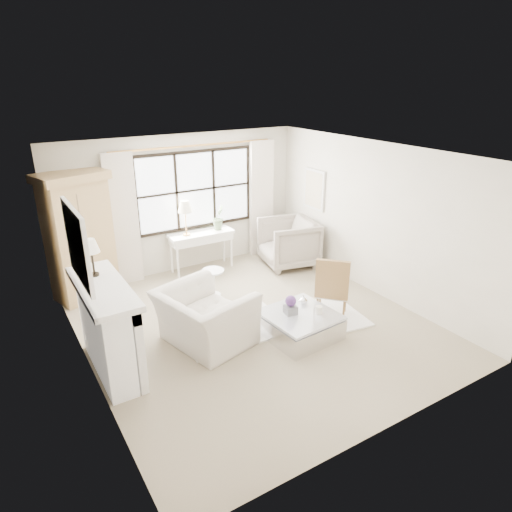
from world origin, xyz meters
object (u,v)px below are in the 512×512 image
Objects in this scene: club_armchair at (205,318)px; armoire at (79,236)px; console_table at (202,251)px; coffee_table at (300,325)px.

armoire is at bearing 10.49° from club_armchair.
armoire is 1.71× the size of console_table.
armoire reaches higher than club_armchair.
club_armchair reaches higher than console_table.
club_armchair is (1.14, -2.53, -0.72)m from armoire.
coffee_table is at bearing -69.04° from armoire.
console_table is 3.11m from coffee_table.
club_armchair is at bearing -82.95° from armoire.
club_armchair is at bearing 152.03° from coffee_table.
club_armchair is (-1.14, -2.52, 0.02)m from console_table.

